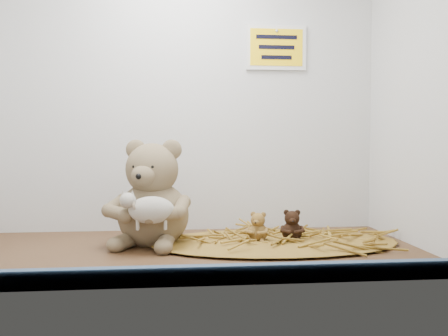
{
  "coord_description": "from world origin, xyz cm",
  "views": [
    {
      "loc": [
        -1.12,
        -120.23,
        26.55
      ],
      "look_at": [
        11.4,
        2.38,
        20.09
      ],
      "focal_mm": 40.0,
      "sensor_mm": 36.0,
      "label": 1
    }
  ],
  "objects": [
    {
      "name": "main_teddy",
      "position": [
        -6.29,
        7.94,
        13.59
      ],
      "size": [
        28.32,
        29.07,
        27.17
      ],
      "primitive_type": null,
      "rotation": [
        0.0,
        0.0,
        -0.34
      ],
      "color": "#776549",
      "rests_on": "shelf_floor"
    },
    {
      "name": "alcove_shell",
      "position": [
        0.0,
        9.0,
        45.0
      ],
      "size": [
        120.4,
        60.2,
        90.4
      ],
      "color": "#3D2715",
      "rests_on": "ground"
    },
    {
      "name": "mini_teddy_tan",
      "position": [
        20.64,
        6.11,
        5.03
      ],
      "size": [
        8.19,
        8.36,
        7.55
      ],
      "primitive_type": null,
      "rotation": [
        0.0,
        0.0,
        -0.42
      ],
      "color": "olive",
      "rests_on": "straw_bed"
    },
    {
      "name": "toy_lamb",
      "position": [
        -6.29,
        -1.8,
        10.41
      ],
      "size": [
        14.13,
        8.63,
        9.13
      ],
      "primitive_type": null,
      "color": "#BAB3A7",
      "rests_on": "main_teddy"
    },
    {
      "name": "wall_sign",
      "position": [
        30.0,
        29.4,
        55.0
      ],
      "size": [
        16.0,
        1.2,
        11.0
      ],
      "primitive_type": "cube",
      "color": "yellow",
      "rests_on": "back_wall"
    },
    {
      "name": "mini_teddy_brown",
      "position": [
        29.56,
        6.01,
        5.25
      ],
      "size": [
        7.37,
        7.67,
        8.0
      ],
      "primitive_type": null,
      "rotation": [
        0.0,
        0.0,
        -0.15
      ],
      "color": "black",
      "rests_on": "straw_bed"
    },
    {
      "name": "straw_bed",
      "position": [
        25.1,
        6.06,
        0.63
      ],
      "size": [
        64.88,
        37.67,
        1.26
      ],
      "primitive_type": "ellipsoid",
      "color": "olive",
      "rests_on": "shelf_floor"
    },
    {
      "name": "front_rail",
      "position": [
        0.0,
        -28.8,
        1.8
      ],
      "size": [
        119.28,
        2.2,
        3.6
      ],
      "primitive_type": "cube",
      "color": "#3C5672",
      "rests_on": "shelf_floor"
    }
  ]
}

